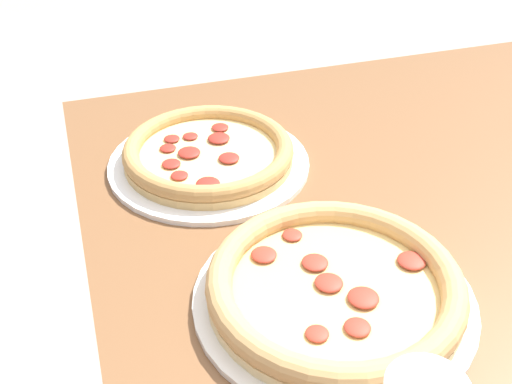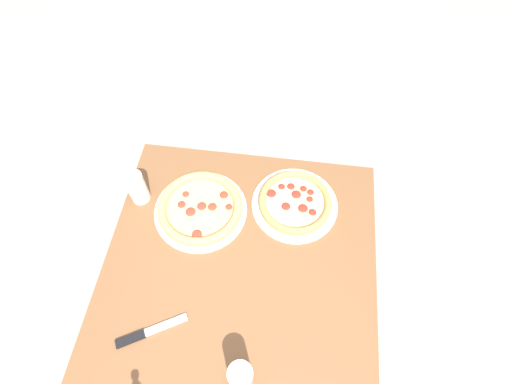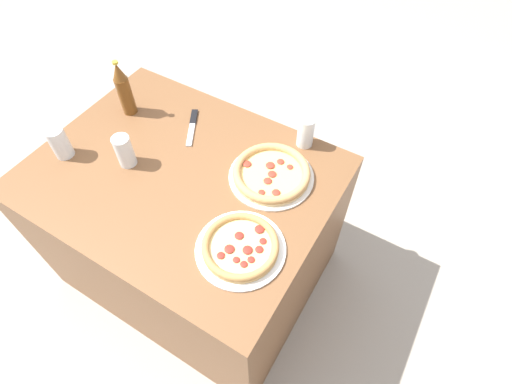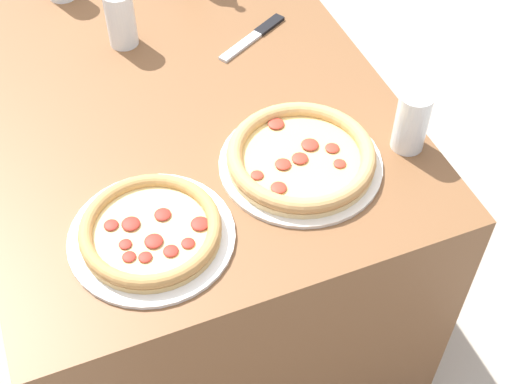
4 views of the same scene
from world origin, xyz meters
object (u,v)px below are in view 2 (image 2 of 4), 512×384
(pizza_veggie, at_px, (200,208))
(pizza_salami, at_px, (295,202))
(knife, at_px, (149,332))
(glass_mango_juice, at_px, (241,377))
(glass_lemonade, at_px, (137,189))

(pizza_veggie, bearing_deg, pizza_salami, 101.61)
(pizza_salami, height_order, knife, pizza_salami)
(glass_mango_juice, height_order, glass_lemonade, same)
(glass_lemonade, distance_m, knife, 0.46)
(pizza_veggie, distance_m, glass_lemonade, 0.22)
(glass_mango_juice, bearing_deg, pizza_salami, 170.02)
(pizza_veggie, bearing_deg, glass_mango_juice, 23.27)
(pizza_salami, height_order, glass_lemonade, glass_lemonade)
(pizza_salami, bearing_deg, glass_mango_juice, -9.98)
(pizza_salami, relative_size, glass_lemonade, 2.29)
(pizza_veggie, height_order, glass_mango_juice, glass_mango_juice)
(pizza_salami, bearing_deg, glass_lemonade, -85.95)
(glass_mango_juice, relative_size, glass_lemonade, 1.00)
(glass_lemonade, height_order, knife, glass_lemonade)
(pizza_veggie, xyz_separation_m, glass_lemonade, (-0.03, -0.21, 0.04))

